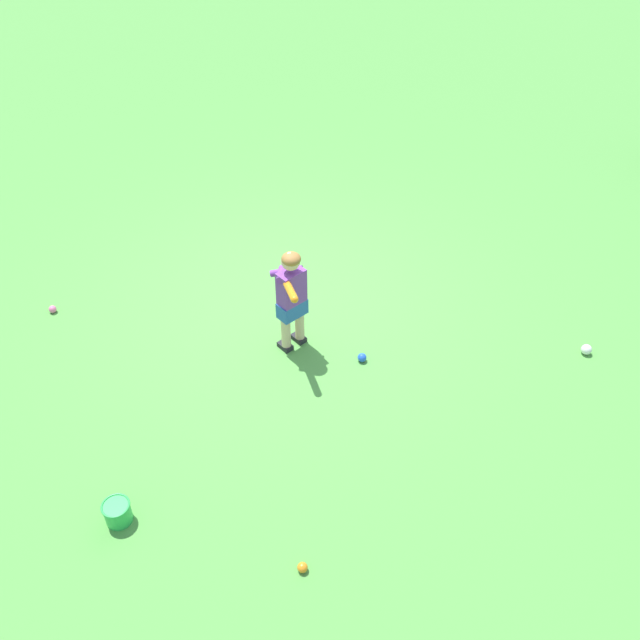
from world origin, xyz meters
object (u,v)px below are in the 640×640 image
(play_ball_by_bucket, at_px, (586,349))
(play_ball_near_batter, at_px, (362,358))
(play_ball_behind_batter, at_px, (302,567))
(toy_bucket, at_px, (118,512))
(child_batter, at_px, (291,293))
(play_ball_midfield, at_px, (53,309))

(play_ball_by_bucket, distance_m, play_ball_near_batter, 2.14)
(play_ball_behind_batter, xyz_separation_m, toy_bucket, (0.36, -1.40, 0.06))
(child_batter, xyz_separation_m, play_ball_by_bucket, (-1.34, 2.46, -0.60))
(child_batter, relative_size, play_ball_midfield, 13.93)
(play_ball_by_bucket, xyz_separation_m, play_ball_midfield, (2.17, -4.83, -0.01))
(play_ball_behind_batter, bearing_deg, child_batter, -145.74)
(play_ball_behind_batter, bearing_deg, toy_bucket, -75.66)
(toy_bucket, bearing_deg, play_ball_behind_batter, 104.34)
(play_ball_by_bucket, xyz_separation_m, toy_bucket, (3.64, -2.53, 0.05))
(child_batter, relative_size, play_ball_behind_batter, 14.31)
(play_ball_midfield, distance_m, play_ball_behind_batter, 3.86)
(play_ball_by_bucket, bearing_deg, play_ball_midfield, -65.77)
(child_batter, height_order, play_ball_midfield, child_batter)
(toy_bucket, bearing_deg, play_ball_by_bucket, 145.15)
(play_ball_midfield, xyz_separation_m, play_ball_behind_batter, (1.11, 3.69, -0.00))
(play_ball_midfield, xyz_separation_m, toy_bucket, (1.46, 2.30, 0.06))
(child_batter, height_order, play_ball_near_batter, child_batter)
(play_ball_midfield, bearing_deg, play_ball_near_batter, 107.98)
(play_ball_midfield, distance_m, play_ball_near_batter, 3.20)
(child_batter, height_order, play_ball_by_bucket, child_batter)
(child_batter, bearing_deg, toy_bucket, -1.90)
(play_ball_midfield, bearing_deg, play_ball_by_bucket, 114.23)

